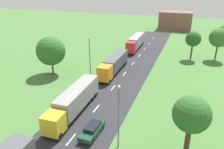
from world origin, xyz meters
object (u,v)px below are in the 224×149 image
at_px(truck_third, 114,64).
at_px(tree_birch, 219,38).
at_px(tree_maple, 51,51).
at_px(tree_ash, 192,115).
at_px(lamppost_third, 90,55).
at_px(distant_building, 176,21).
at_px(tree_lime, 193,39).
at_px(car_third, 92,130).
at_px(truck_second, 75,100).
at_px(lamppost_second, 119,114).
at_px(tree_elm, 224,31).
at_px(truck_fourth, 136,42).

xyz_separation_m(truck_third, tree_birch, (21.47, 17.24, 3.62)).
relative_size(truck_third, tree_maple, 1.64).
bearing_deg(tree_ash, lamppost_third, 140.05).
xyz_separation_m(tree_maple, distant_building, (20.06, 59.35, -1.56)).
height_order(tree_ash, distant_building, distant_building).
bearing_deg(distant_building, tree_lime, -78.93).
xyz_separation_m(tree_birch, distant_building, (-13.49, 36.89, -2.10)).
distance_m(car_third, distant_building, 75.48).
relative_size(tree_maple, tree_lime, 1.14).
relative_size(truck_second, lamppost_second, 1.64).
distance_m(tree_maple, tree_lime, 34.50).
distance_m(lamppost_second, tree_elm, 60.06).
xyz_separation_m(truck_third, distant_building, (7.98, 54.13, 1.52)).
relative_size(truck_second, car_third, 2.92).
relative_size(truck_third, tree_elm, 2.28).
distance_m(truck_third, truck_fourth, 19.64).
bearing_deg(truck_fourth, distant_building, 76.68).
height_order(tree_maple, distant_building, tree_maple).
xyz_separation_m(truck_fourth, car_third, (4.75, -40.87, -1.38)).
bearing_deg(truck_fourth, tree_birch, -6.34).
xyz_separation_m(truck_second, tree_elm, (24.77, 52.89, 1.84)).
bearing_deg(car_third, lamppost_third, 115.75).
height_order(lamppost_second, tree_lime, lamppost_second).
relative_size(tree_birch, tree_elm, 1.37).
bearing_deg(distant_building, tree_birch, -69.91).
distance_m(truck_second, tree_maple, 17.23).
bearing_deg(truck_third, lamppost_second, -69.19).
bearing_deg(distant_building, truck_third, -98.38).
distance_m(tree_elm, tree_lime, 22.19).
bearing_deg(lamppost_third, tree_ash, -39.95).
relative_size(tree_lime, distant_building, 0.55).
distance_m(tree_elm, tree_ash, 56.50).
relative_size(truck_fourth, lamppost_second, 1.65).
bearing_deg(tree_ash, tree_birch, 81.94).
height_order(truck_fourth, lamppost_third, lamppost_third).
relative_size(tree_elm, tree_lime, 0.82).
distance_m(tree_birch, tree_maple, 40.37).
bearing_deg(truck_third, car_third, -77.87).
relative_size(car_third, tree_elm, 0.78).
height_order(truck_third, truck_fourth, truck_fourth).
xyz_separation_m(tree_birch, tree_ash, (-5.30, -37.45, -0.66)).
bearing_deg(distant_building, tree_ash, -83.71).
bearing_deg(tree_ash, truck_second, 169.67).
bearing_deg(tree_maple, truck_second, -45.15).
xyz_separation_m(lamppost_third, tree_lime, (19.67, 18.66, 0.60)).
xyz_separation_m(truck_third, lamppost_third, (-4.12, -3.22, 2.57)).
xyz_separation_m(lamppost_third, tree_birch, (25.60, 20.45, 1.05)).
relative_size(truck_second, tree_ash, 1.87).
height_order(car_third, tree_elm, tree_elm).
distance_m(truck_second, car_third, 6.28).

